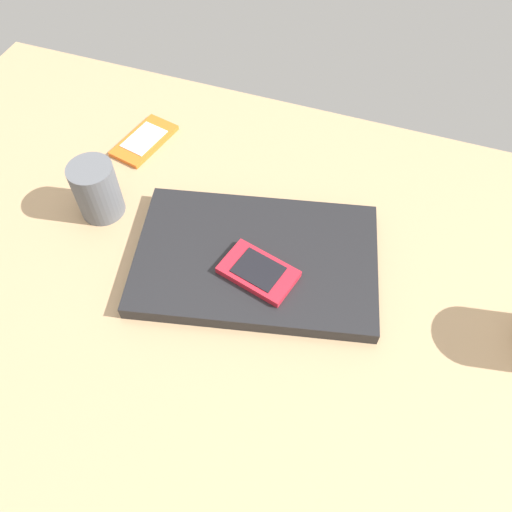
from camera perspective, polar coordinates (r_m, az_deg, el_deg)
desk_surface at (r=77.48cm, az=-5.63°, el=-1.83°), size 120.00×80.00×3.00cm
laptop_closed at (r=75.22cm, az=-0.00°, el=-0.37°), size 39.04×29.57×2.31cm
cell_phone_on_laptop at (r=71.97cm, az=0.30°, el=-1.68°), size 11.60×8.65×1.24cm
cell_phone_on_desk at (r=95.21cm, az=-12.25°, el=12.39°), size 8.65×13.02×0.95cm
pen_cup at (r=82.71cm, az=-17.21°, el=7.00°), size 6.84×6.84×9.28cm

